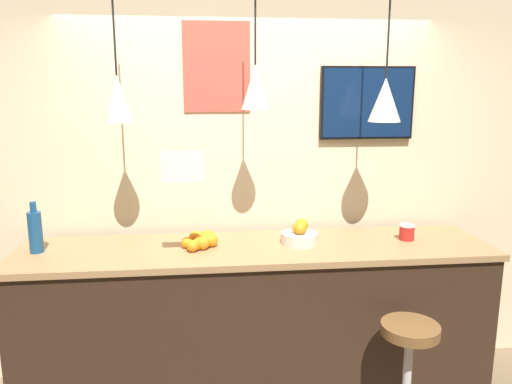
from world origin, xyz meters
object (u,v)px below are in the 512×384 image
(fruit_bowl, at_px, (300,234))
(spread_jar, at_px, (407,232))
(bar_stool, at_px, (408,367))
(juice_bottle, at_px, (35,231))
(mounted_tv, at_px, (367,103))

(fruit_bowl, xyz_separation_m, spread_jar, (0.72, 0.00, -0.01))
(bar_stool, xyz_separation_m, juice_bottle, (-2.14, 0.59, 0.69))
(bar_stool, relative_size, mounted_tv, 1.16)
(juice_bottle, xyz_separation_m, spread_jar, (2.34, -0.00, -0.08))
(juice_bottle, distance_m, spread_jar, 2.34)
(fruit_bowl, height_order, juice_bottle, juice_bottle)
(bar_stool, height_order, mounted_tv, mounted_tv)
(bar_stool, height_order, fruit_bowl, fruit_bowl)
(fruit_bowl, height_order, spread_jar, fruit_bowl)
(juice_bottle, distance_m, mounted_tv, 2.31)
(bar_stool, distance_m, fruit_bowl, 1.00)
(spread_jar, bearing_deg, bar_stool, -109.07)
(fruit_bowl, relative_size, mounted_tv, 0.36)
(fruit_bowl, relative_size, spread_jar, 2.31)
(spread_jar, bearing_deg, juice_bottle, 180.00)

